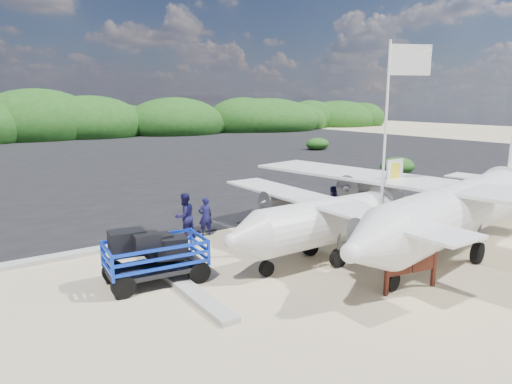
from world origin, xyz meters
TOP-DOWN VIEW (x-y plane):
  - ground at (0.00, 0.00)m, footprint 160.00×160.00m
  - asphalt_apron at (0.00, 30.00)m, footprint 90.00×50.00m
  - vegetation_band at (0.00, 55.00)m, footprint 124.00×8.00m
  - baggage_cart at (-4.97, 1.38)m, footprint 3.11×1.95m
  - flagpole at (1.88, -0.75)m, footprint 1.49×1.08m
  - signboard at (0.55, -3.02)m, footprint 1.84×0.51m
  - crew_a at (-1.66, 4.68)m, footprint 0.60×0.44m
  - crew_b at (-2.51, 4.71)m, footprint 0.97×0.83m
  - crew_c at (2.55, 2.12)m, footprint 1.19×0.75m
  - aircraft_large at (13.36, 20.94)m, footprint 18.36×18.36m

SIDE VIEW (x-z plane):
  - ground at x=0.00m, z-range 0.00..0.00m
  - asphalt_apron at x=0.00m, z-range -0.02..0.02m
  - vegetation_band at x=0.00m, z-range -2.20..2.20m
  - baggage_cart at x=-4.97m, z-range -0.74..0.74m
  - flagpole at x=1.88m, z-range -3.44..3.44m
  - signboard at x=0.55m, z-range -0.76..0.76m
  - aircraft_large at x=13.36m, z-range -2.37..2.37m
  - crew_a at x=-1.66m, z-range 0.00..1.50m
  - crew_b at x=-2.51m, z-range 0.00..1.75m
  - crew_c at x=2.55m, z-range 0.00..1.89m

